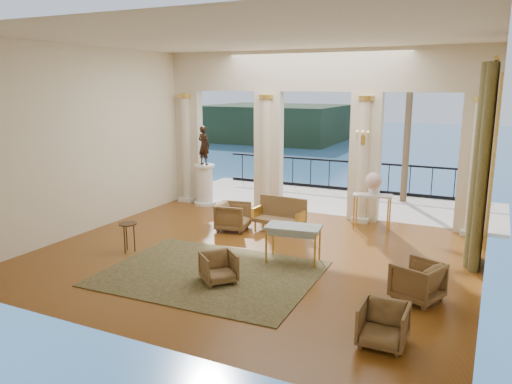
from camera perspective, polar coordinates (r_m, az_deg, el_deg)
The scene contains 23 objects.
floor at distance 10.80m, azimuth -0.32°, elevation -7.23°, with size 9.00×9.00×0.00m, color #4D2C0A.
room_walls at distance 9.22m, azimuth -3.44°, elevation 7.73°, with size 9.00×9.00×9.00m.
arcade at distance 13.75m, azimuth 6.79°, elevation 7.93°, with size 9.00×0.56×4.50m.
terrace at distance 16.02m, azimuth 8.88°, elevation -1.06°, with size 10.00×3.60×0.10m, color #C0B5A3.
balustrade at distance 17.43m, azimuth 10.49°, elevation 1.51°, with size 9.00×0.06×1.03m.
palm_tree at distance 15.94m, azimuth 17.35°, elevation 13.49°, with size 2.00×2.00×4.50m.
headland at distance 86.58m, azimuth 2.35°, elevation 7.91°, with size 22.00×18.00×6.00m, color black.
sea at distance 69.94m, azimuth 21.99°, elevation 3.50°, with size 160.00×160.00×0.00m, color #205F8C.
curtain at distance 10.75m, azimuth 24.47°, elevation 2.68°, with size 0.33×1.40×4.09m.
window_frame at distance 10.74m, azimuth 25.50°, elevation 3.02°, with size 0.04×1.60×3.40m, color gold.
wall_sconce at distance 13.09m, azimuth 12.11°, elevation 5.96°, with size 0.30×0.11×0.33m.
rug at distance 9.82m, azimuth -5.25°, elevation -9.25°, with size 4.00×3.11×0.02m, color #323518.
armchair_a at distance 9.33m, azimuth -4.29°, elevation -8.45°, with size 0.60×0.56×0.62m, color #4C3C1E.
armchair_b at distance 7.42m, azimuth 14.35°, elevation -14.30°, with size 0.65×0.61×0.67m, color #4C3C1E.
armchair_c at distance 8.98m, azimuth 17.97°, elevation -9.47°, with size 0.72×0.68×0.74m, color #4C3C1E.
armchair_d at distance 12.50m, azimuth -2.63°, elevation -2.67°, with size 0.75×0.70×0.77m, color #4C3C1E.
settee at distance 12.42m, azimuth 2.81°, elevation -2.60°, with size 1.30×0.61×0.85m.
game_table at distance 10.26m, azimuth 4.29°, elevation -4.31°, with size 1.19×0.76×0.76m.
pedestal at distance 15.18m, azimuth -5.88°, elevation 0.76°, with size 0.67×0.67×1.23m.
statue at distance 14.99m, azimuth -5.98°, elevation 5.32°, with size 0.42×0.28×1.16m, color black.
console_table at distance 12.80m, azimuth 13.16°, elevation -0.95°, with size 1.00×0.53×0.90m.
urn at distance 12.70m, azimuth 13.26°, elevation 1.13°, with size 0.42×0.42×0.56m.
side_table at distance 11.21m, azimuth -14.44°, elevation -3.92°, with size 0.40×0.40×0.64m.
Camera 1 is at (4.50, -9.13, 3.61)m, focal length 35.00 mm.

